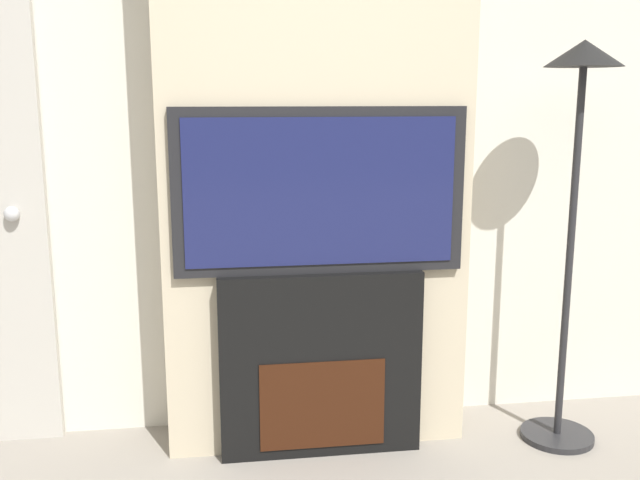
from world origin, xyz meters
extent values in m
cube|color=silver|center=(0.00, 2.03, 1.35)|extent=(6.00, 0.06, 2.70)
cube|color=beige|center=(0.00, 1.85, 1.35)|extent=(1.21, 0.30, 2.70)
cube|color=black|center=(0.00, 1.70, 0.37)|extent=(0.80, 0.14, 0.75)
cube|color=#33160A|center=(0.00, 1.63, 0.22)|extent=(0.50, 0.01, 0.36)
cube|color=black|center=(0.00, 1.70, 1.06)|extent=(1.12, 0.06, 0.63)
cube|color=#191E4C|center=(0.00, 1.67, 1.06)|extent=(1.03, 0.01, 0.56)
cylinder|color=#262628|center=(1.00, 1.65, 0.01)|extent=(0.30, 0.30, 0.03)
cylinder|color=#262628|center=(1.00, 1.65, 0.78)|extent=(0.03, 0.03, 1.50)
cone|color=black|center=(1.00, 1.65, 1.58)|extent=(0.30, 0.30, 0.10)
sphere|color=silver|center=(-1.19, 1.94, 0.96)|extent=(0.06, 0.06, 0.06)
camera|label=1|loc=(-0.39, -0.96, 1.42)|focal=40.00mm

